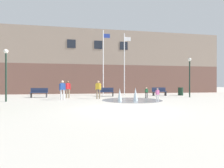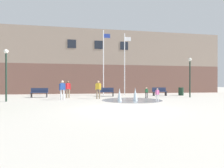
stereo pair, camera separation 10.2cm
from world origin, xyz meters
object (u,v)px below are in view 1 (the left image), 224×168
at_px(teen_by_trashcan, 68,88).
at_px(adult_in_red, 98,88).
at_px(park_bench_under_right_flagpole, 106,92).
at_px(flagpole_right, 125,62).
at_px(park_bench_far_right, 159,91).
at_px(child_with_pink_shirt, 157,94).
at_px(trash_can, 181,91).
at_px(park_bench_left_of_flagpoles, 39,92).
at_px(child_in_fountain, 146,92).
at_px(adult_watching, 62,89).
at_px(flagpole_left, 104,61).
at_px(lamp_post_right_lane, 190,72).
at_px(lamp_post_left_lane, 6,67).

height_order(teen_by_trashcan, adult_in_red, same).
height_order(park_bench_under_right_flagpole, flagpole_right, flagpole_right).
bearing_deg(park_bench_under_right_flagpole, park_bench_far_right, 0.66).
bearing_deg(child_with_pink_shirt, trash_can, -174.51).
distance_m(park_bench_left_of_flagpoles, adult_in_red, 6.06).
bearing_deg(child_with_pink_shirt, child_in_fountain, -137.83).
distance_m(adult_watching, flagpole_right, 8.38).
height_order(park_bench_left_of_flagpoles, flagpole_left, flagpole_left).
bearing_deg(child_with_pink_shirt, teen_by_trashcan, -73.68).
bearing_deg(park_bench_left_of_flagpoles, flagpole_right, 9.98).
bearing_deg(child_with_pink_shirt, park_bench_left_of_flagpoles, -71.14).
height_order(flagpole_left, trash_can, flagpole_left).
xyz_separation_m(child_in_fountain, lamp_post_right_lane, (4.45, 0.01, 1.94)).
bearing_deg(adult_watching, lamp_post_left_lane, 176.77).
bearing_deg(teen_by_trashcan, park_bench_under_right_flagpole, -8.12).
distance_m(child_in_fountain, lamp_post_right_lane, 4.86).
bearing_deg(lamp_post_left_lane, trash_can, 13.62).
bearing_deg(flagpole_right, flagpole_left, 180.00).
distance_m(park_bench_far_right, trash_can, 2.66).
bearing_deg(adult_in_red, lamp_post_right_lane, -153.39).
bearing_deg(child_with_pink_shirt, flagpole_right, -125.32).
relative_size(park_bench_under_right_flagpole, adult_in_red, 1.01).
height_order(park_bench_under_right_flagpole, adult_watching, adult_watching).
bearing_deg(flagpole_left, adult_in_red, -103.44).
xyz_separation_m(adult_watching, trash_can, (12.64, 3.41, -0.48)).
height_order(child_with_pink_shirt, lamp_post_right_lane, lamp_post_right_lane).
distance_m(park_bench_under_right_flagpole, child_in_fountain, 4.25).
height_order(child_in_fountain, lamp_post_left_lane, lamp_post_left_lane).
bearing_deg(child_in_fountain, park_bench_far_right, 141.50).
height_order(park_bench_far_right, teen_by_trashcan, teen_by_trashcan).
relative_size(lamp_post_right_lane, trash_can, 4.28).
distance_m(park_bench_far_right, flagpole_right, 5.05).
height_order(lamp_post_left_lane, lamp_post_right_lane, lamp_post_left_lane).
bearing_deg(lamp_post_left_lane, flagpole_right, 26.71).
bearing_deg(lamp_post_right_lane, park_bench_left_of_flagpoles, 170.90).
xyz_separation_m(park_bench_under_right_flagpole, park_bench_far_right, (5.92, 0.07, 0.00)).
height_order(adult_in_red, lamp_post_left_lane, lamp_post_left_lane).
bearing_deg(child_in_fountain, lamp_post_right_lane, 95.81).
bearing_deg(lamp_post_left_lane, adult_in_red, 9.11).
bearing_deg(adult_watching, park_bench_under_right_flagpole, 26.17).
xyz_separation_m(park_bench_left_of_flagpoles, flagpole_left, (6.46, 1.56, 3.42)).
bearing_deg(flagpole_left, adult_watching, -130.75).
bearing_deg(flagpole_right, trash_can, -10.87).
bearing_deg(trash_can, lamp_post_right_lane, -104.16).
xyz_separation_m(lamp_post_left_lane, trash_can, (16.63, 4.03, -2.10)).
bearing_deg(flagpole_left, park_bench_far_right, -12.61).
distance_m(park_bench_far_right, flagpole_left, 7.05).
relative_size(park_bench_under_right_flagpole, flagpole_left, 0.22).
relative_size(park_bench_left_of_flagpoles, flagpole_left, 0.22).
bearing_deg(flagpole_right, park_bench_far_right, -20.56).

